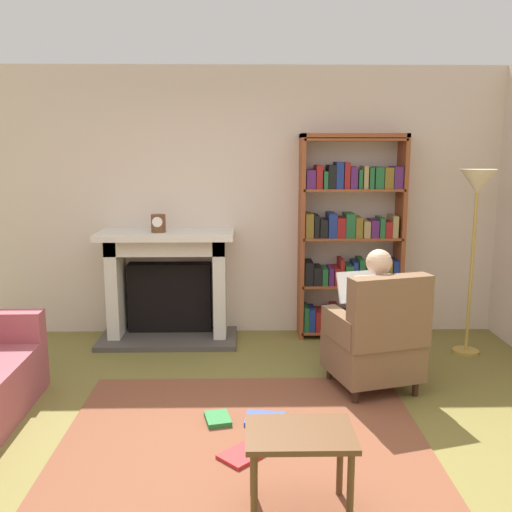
{
  "coord_description": "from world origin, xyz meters",
  "views": [
    {
      "loc": [
        0.02,
        -3.26,
        1.89
      ],
      "look_at": [
        0.1,
        1.2,
        1.05
      ],
      "focal_mm": 39.85,
      "sensor_mm": 36.0,
      "label": 1
    }
  ],
  "objects": [
    {
      "name": "seated_reader",
      "position": [
        1.01,
        1.08,
        0.62
      ],
      "size": [
        0.46,
        0.59,
        1.14
      ],
      "rotation": [
        0.0,
        0.0,
        3.41
      ],
      "color": "white",
      "rests_on": "ground"
    },
    {
      "name": "armchair_reading",
      "position": [
        1.04,
        0.96,
        0.42
      ],
      "size": [
        0.78,
        0.77,
        0.97
      ],
      "rotation": [
        0.0,
        0.0,
        3.41
      ],
      "color": "#331E14",
      "rests_on": "ground"
    },
    {
      "name": "mantel_clock",
      "position": [
        -0.83,
        2.2,
        1.19
      ],
      "size": [
        0.14,
        0.14,
        0.17
      ],
      "color": "brown",
      "rests_on": "fireplace"
    },
    {
      "name": "area_rug",
      "position": [
        0.0,
        0.3,
        0.01
      ],
      "size": [
        2.4,
        1.8,
        0.01
      ],
      "primitive_type": "cube",
      "color": "brown",
      "rests_on": "ground"
    },
    {
      "name": "side_table",
      "position": [
        0.29,
        -0.58,
        0.39
      ],
      "size": [
        0.56,
        0.39,
        0.47
      ],
      "color": "brown",
      "rests_on": "ground"
    },
    {
      "name": "bookshelf",
      "position": [
        1.06,
        2.33,
        0.99
      ],
      "size": [
        1.03,
        0.32,
        2.04
      ],
      "color": "brown",
      "rests_on": "ground"
    },
    {
      "name": "ground",
      "position": [
        0.0,
        0.0,
        0.0
      ],
      "size": [
        14.0,
        14.0,
        0.0
      ],
      "primitive_type": "plane",
      "color": "olive"
    },
    {
      "name": "back_wall",
      "position": [
        0.0,
        2.55,
        1.35
      ],
      "size": [
        5.6,
        0.1,
        2.7
      ],
      "primitive_type": "cube",
      "color": "beige",
      "rests_on": "ground"
    },
    {
      "name": "fireplace",
      "position": [
        -0.76,
        2.3,
        0.58
      ],
      "size": [
        1.36,
        0.64,
        1.1
      ],
      "color": "#4C4742",
      "rests_on": "ground"
    },
    {
      "name": "floor_lamp",
      "position": [
        2.09,
        1.79,
        1.46
      ],
      "size": [
        0.32,
        0.32,
        1.72
      ],
      "color": "#B7933F",
      "rests_on": "ground"
    },
    {
      "name": "scattered_books",
      "position": [
        0.0,
        0.3,
        0.03
      ],
      "size": [
        0.58,
        0.76,
        0.04
      ],
      "color": "#267233",
      "rests_on": "area_rug"
    }
  ]
}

